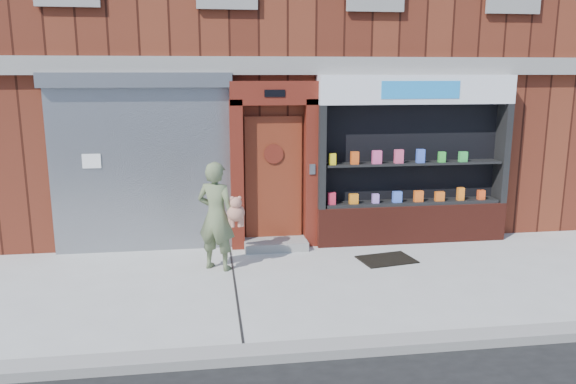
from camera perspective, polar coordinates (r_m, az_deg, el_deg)
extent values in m
plane|color=#9E9E99|center=(8.49, 5.25, -8.98)|extent=(80.00, 80.00, 0.00)
cube|color=gray|center=(6.58, 9.74, -15.09)|extent=(60.00, 0.30, 0.12)
cube|color=#4F1D12|center=(13.86, -0.40, 16.03)|extent=(12.00, 8.00, 8.00)
cube|color=gray|center=(9.80, 2.95, 12.68)|extent=(12.00, 0.16, 0.30)
cube|color=gray|center=(9.84, -14.61, 2.07)|extent=(3.00, 0.10, 2.80)
cube|color=slate|center=(9.64, -15.13, 10.93)|extent=(3.10, 0.30, 0.24)
cube|color=white|center=(9.87, -19.33, 2.98)|extent=(0.30, 0.01, 0.24)
cube|color=#58180F|center=(9.73, -5.22, 1.70)|extent=(0.22, 0.28, 2.60)
cube|color=#58180F|center=(9.88, 2.33, 1.90)|extent=(0.22, 0.28, 2.60)
cube|color=#58180F|center=(9.63, -1.46, 10.03)|extent=(1.50, 0.28, 0.40)
cube|color=black|center=(9.48, -1.35, 10.00)|extent=(0.35, 0.01, 0.12)
cube|color=maroon|center=(9.91, -1.49, 1.35)|extent=(1.00, 0.06, 2.20)
cylinder|color=black|center=(9.79, -1.48, 3.89)|extent=(0.28, 0.02, 0.28)
cylinder|color=#58180F|center=(9.78, -1.47, 3.88)|extent=(0.34, 0.02, 0.34)
cube|color=gray|center=(9.92, -1.27, -5.34)|extent=(1.10, 0.55, 0.15)
cube|color=slate|center=(9.72, 2.50, 2.32)|extent=(0.10, 0.02, 0.18)
cube|color=#531C13|center=(10.52, 12.32, -3.04)|extent=(3.50, 0.40, 0.70)
cube|color=black|center=(9.80, 3.33, 3.59)|extent=(0.12, 0.40, 1.80)
cube|color=black|center=(10.99, 20.92, 3.73)|extent=(0.12, 0.40, 1.80)
cube|color=black|center=(10.44, 12.27, 3.85)|extent=(3.30, 0.03, 1.80)
cube|color=black|center=(10.43, 12.41, -1.03)|extent=(3.20, 0.36, 0.06)
cube|color=black|center=(10.30, 12.59, 2.88)|extent=(3.20, 0.36, 0.04)
cube|color=white|center=(10.18, 12.93, 10.12)|extent=(3.50, 0.40, 0.50)
cube|color=#1A7AC7|center=(9.98, 13.35, 10.07)|extent=(1.40, 0.01, 0.30)
cube|color=red|center=(9.90, 4.45, -0.66)|extent=(0.13, 0.09, 0.21)
cube|color=orange|center=(10.00, 6.69, -0.69)|extent=(0.16, 0.09, 0.18)
cube|color=#A979DB|center=(10.11, 8.88, -0.65)|extent=(0.11, 0.09, 0.16)
cube|color=#426AE2|center=(10.23, 11.02, -0.49)|extent=(0.16, 0.09, 0.20)
cube|color=orange|center=(10.37, 13.11, -0.42)|extent=(0.16, 0.09, 0.20)
cube|color=orange|center=(10.52, 15.14, -0.42)|extent=(0.16, 0.09, 0.17)
cube|color=orange|center=(10.68, 17.12, -0.18)|extent=(0.12, 0.09, 0.23)
cube|color=#F24C19|center=(10.86, 19.02, -0.27)|extent=(0.12, 0.09, 0.17)
cube|color=yellow|center=(9.77, 4.52, 3.36)|extent=(0.12, 0.09, 0.20)
cube|color=#E35317|center=(9.86, 6.79, 3.46)|extent=(0.14, 0.09, 0.22)
cube|color=#DF4A85|center=(9.97, 9.02, 3.52)|extent=(0.16, 0.09, 0.23)
cube|color=#D8486E|center=(10.10, 11.19, 3.57)|extent=(0.15, 0.09, 0.24)
cube|color=blue|center=(10.24, 13.31, 3.58)|extent=(0.14, 0.09, 0.24)
cube|color=green|center=(10.39, 15.36, 3.45)|extent=(0.11, 0.09, 0.19)
cube|color=green|center=(10.56, 17.35, 3.45)|extent=(0.14, 0.09, 0.18)
imported|color=#5B6844|center=(8.78, -7.30, -2.44)|extent=(0.75, 0.66, 1.72)
sphere|color=#A26651|center=(8.69, -5.31, -2.10)|extent=(0.28, 0.28, 0.28)
sphere|color=#A26651|center=(8.61, -5.32, -1.11)|extent=(0.18, 0.18, 0.18)
sphere|color=#A26651|center=(8.59, -5.70, -0.64)|extent=(0.06, 0.06, 0.06)
sphere|color=#A26651|center=(8.60, -4.96, -0.62)|extent=(0.06, 0.06, 0.06)
cylinder|color=#A26651|center=(8.72, -5.90, -3.00)|extent=(0.06, 0.06, 0.17)
cylinder|color=#A26651|center=(8.73, -4.69, -2.96)|extent=(0.06, 0.06, 0.17)
cylinder|color=#A26651|center=(8.71, -5.65, -3.02)|extent=(0.06, 0.06, 0.17)
cylinder|color=#A26651|center=(8.71, -4.93, -3.00)|extent=(0.06, 0.06, 0.17)
cube|color=black|center=(9.48, 9.99, -6.77)|extent=(0.98, 0.76, 0.02)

